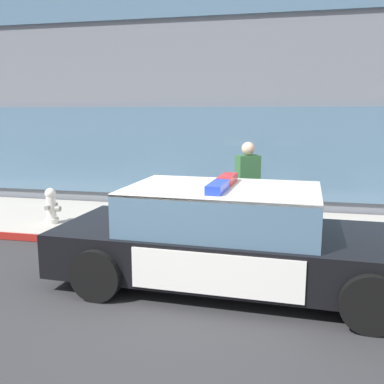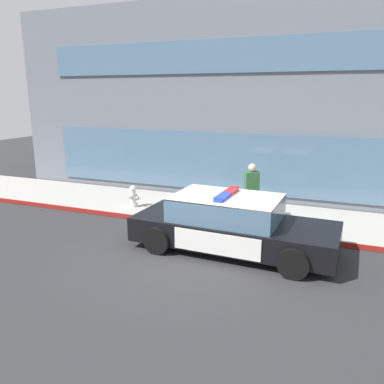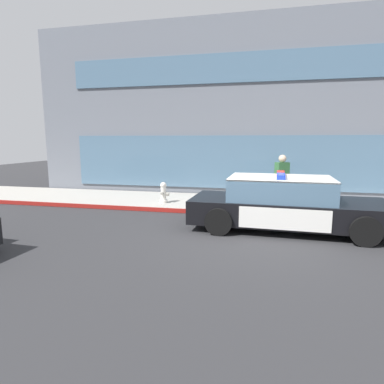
{
  "view_description": "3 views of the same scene",
  "coord_description": "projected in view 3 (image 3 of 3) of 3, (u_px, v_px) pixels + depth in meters",
  "views": [
    {
      "loc": [
        1.67,
        -5.06,
        2.39
      ],
      "look_at": [
        0.03,
        2.23,
        1.0
      ],
      "focal_mm": 40.52,
      "sensor_mm": 36.0,
      "label": 1
    },
    {
      "loc": [
        3.4,
        -8.11,
        3.79
      ],
      "look_at": [
        -0.6,
        1.92,
        1.06
      ],
      "focal_mm": 36.25,
      "sensor_mm": 36.0,
      "label": 2
    },
    {
      "loc": [
        0.34,
        -7.74,
        2.32
      ],
      "look_at": [
        -1.7,
        1.41,
        0.78
      ],
      "focal_mm": 29.68,
      "sensor_mm": 36.0,
      "label": 3
    }
  ],
  "objects": [
    {
      "name": "ground",
      "position": [
        246.0,
        234.0,
        7.91
      ],
      "size": [
        48.0,
        48.0,
        0.0
      ],
      "primitive_type": "plane",
      "color": "#303033"
    },
    {
      "name": "sidewalk",
      "position": [
        251.0,
        205.0,
        11.17
      ],
      "size": [
        48.0,
        3.0,
        0.15
      ],
      "primitive_type": "cube",
      "color": "#B2ADA3",
      "rests_on": "ground"
    },
    {
      "name": "curb_red_paint",
      "position": [
        249.0,
        214.0,
        9.71
      ],
      "size": [
        28.8,
        0.04,
        0.14
      ],
      "primitive_type": "cube",
      "color": "maroon",
      "rests_on": "ground"
    },
    {
      "name": "storefront_building",
      "position": [
        286.0,
        118.0,
        17.12
      ],
      "size": [
        21.53,
        11.17,
        6.99
      ],
      "color": "slate",
      "rests_on": "ground"
    },
    {
      "name": "police_cruiser",
      "position": [
        285.0,
        204.0,
        8.25
      ],
      "size": [
        5.02,
        2.27,
        1.49
      ],
      "rotation": [
        0.0,
        0.0,
        -0.04
      ],
      "color": "black",
      "rests_on": "ground"
    },
    {
      "name": "fire_hydrant",
      "position": [
        164.0,
        193.0,
        11.07
      ],
      "size": [
        0.34,
        0.39,
        0.73
      ],
      "color": "silver",
      "rests_on": "sidewalk"
    },
    {
      "name": "pedestrian_on_sidewalk",
      "position": [
        281.0,
        181.0,
        10.17
      ],
      "size": [
        0.48,
        0.42,
        1.71
      ],
      "rotation": [
        0.0,
        0.0,
        2.09
      ],
      "color": "#23232D",
      "rests_on": "sidewalk"
    }
  ]
}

